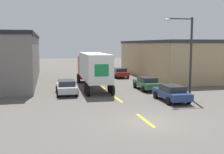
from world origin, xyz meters
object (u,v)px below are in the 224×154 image
at_px(parked_car_right_near, 172,93).
at_px(parked_car_left_far, 66,87).
at_px(parked_car_right_mid, 147,83).
at_px(parked_car_right_far, 120,72).
at_px(semi_truck, 93,67).
at_px(street_lamp, 188,51).

distance_m(parked_car_right_near, parked_car_left_far, 10.08).
bearing_deg(parked_car_right_mid, parked_car_left_far, -175.37).
bearing_deg(parked_car_right_mid, parked_car_right_near, -90.00).
bearing_deg(parked_car_left_far, parked_car_right_far, 55.12).
xyz_separation_m(semi_truck, parked_car_right_near, (5.38, -8.93, -1.57)).
xyz_separation_m(parked_car_right_near, parked_car_left_far, (-8.53, 5.37, 0.00)).
xyz_separation_m(parked_car_right_mid, parked_car_right_far, (0.00, 11.55, 0.00)).
xyz_separation_m(parked_car_right_far, parked_car_right_near, (0.00, -17.61, 0.00)).
bearing_deg(parked_car_right_far, street_lamp, -84.40).
xyz_separation_m(parked_car_right_near, street_lamp, (1.67, 0.55, 3.48)).
bearing_deg(parked_car_right_mid, street_lamp, -73.10).
xyz_separation_m(semi_truck, street_lamp, (7.05, -8.38, 1.91)).
xyz_separation_m(semi_truck, parked_car_left_far, (-3.15, -3.57, -1.57)).
bearing_deg(street_lamp, parked_car_right_far, 95.60).
bearing_deg(semi_truck, parked_car_right_mid, -26.87).
height_order(semi_truck, street_lamp, street_lamp).
xyz_separation_m(parked_car_right_mid, street_lamp, (1.67, -5.51, 3.48)).
relative_size(parked_car_right_far, parked_car_right_near, 1.00).
bearing_deg(street_lamp, semi_truck, 130.08).
distance_m(parked_car_left_far, street_lamp, 11.81).
distance_m(semi_truck, parked_car_right_near, 10.55).
height_order(semi_truck, parked_car_left_far, semi_truck).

